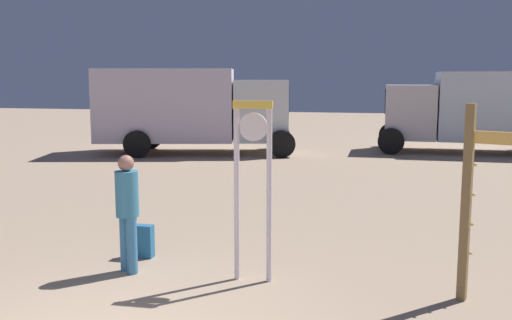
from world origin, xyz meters
TOP-DOWN VIEW (x-y plane):
  - standing_clock at (0.94, 2.43)m, footprint 0.50×0.11m
  - arrow_sign at (3.85, 2.22)m, footprint 1.14×0.57m
  - person_near_clock at (-0.74, 2.33)m, footprint 0.30×0.30m
  - backpack at (-0.85, 2.99)m, footprint 0.32×0.19m
  - box_truck_near at (-4.28, 14.34)m, footprint 7.13×4.08m
  - box_truck_far at (5.74, 16.81)m, footprint 6.80×2.61m

SIDE VIEW (x-z plane):
  - backpack at x=-0.85m, z-range -0.01..0.47m
  - person_near_clock at x=-0.74m, z-range 0.09..1.68m
  - standing_clock at x=0.94m, z-range 0.24..2.55m
  - arrow_sign at x=3.85m, z-range 0.37..2.67m
  - box_truck_far at x=5.74m, z-range 0.15..2.97m
  - box_truck_near at x=-4.28m, z-range 0.15..3.07m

